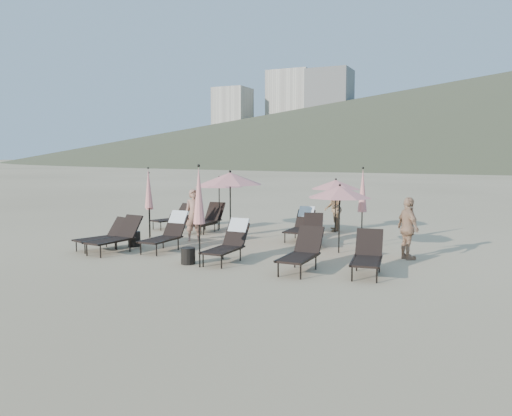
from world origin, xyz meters
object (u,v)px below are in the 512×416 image
at_px(lounger_4, 302,252).
at_px(lounger_5, 367,255).
at_px(lounger_1, 116,236).
at_px(side_table_0, 134,239).
at_px(lounger_8, 206,221).
at_px(umbrella_closed_1, 363,191).
at_px(beachgoer_a, 194,215).
at_px(umbrella_closed_0, 199,196).
at_px(lounger_9, 301,224).
at_px(umbrella_open_3, 336,185).
at_px(lounger_10, 312,231).
at_px(umbrella_closed_2, 149,192).
at_px(lounger_3, 229,242).
at_px(beachgoer_c, 408,228).
at_px(lounger_7, 208,218).
at_px(beachgoer_b, 333,208).
at_px(lounger_2, 167,232).
at_px(side_table_1, 188,256).
at_px(lounger_6, 173,217).
at_px(umbrella_open_0, 230,179).
at_px(umbrella_open_1, 340,192).
at_px(lounger_0, 103,235).
at_px(umbrella_open_2, 219,182).
at_px(umbrella_closed_3, 149,189).

height_order(lounger_4, lounger_5, lounger_4).
xyz_separation_m(lounger_1, side_table_0, (-0.12, 0.99, -0.25)).
bearing_deg(lounger_8, lounger_5, -28.71).
xyz_separation_m(umbrella_closed_1, beachgoer_a, (-5.39, -1.49, -0.88)).
bearing_deg(umbrella_closed_0, lounger_9, 80.23).
height_order(lounger_5, umbrella_open_3, umbrella_open_3).
bearing_deg(lounger_1, lounger_4, 6.55).
xyz_separation_m(lounger_10, umbrella_closed_1, (1.45, 0.70, 1.30)).
bearing_deg(umbrella_closed_0, umbrella_closed_2, 140.23).
relative_size(lounger_3, beachgoer_c, 1.03).
bearing_deg(side_table_0, lounger_3, -10.66).
bearing_deg(lounger_7, lounger_4, -42.46).
relative_size(beachgoer_b, beachgoer_c, 1.03).
xyz_separation_m(umbrella_closed_0, umbrella_closed_2, (-4.15, 3.45, -0.24)).
bearing_deg(lounger_2, lounger_10, 35.49).
relative_size(side_table_1, beachgoer_b, 0.24).
relative_size(lounger_9, side_table_0, 3.72).
height_order(lounger_1, side_table_1, lounger_1).
bearing_deg(umbrella_open_3, lounger_10, -88.79).
distance_m(lounger_1, beachgoer_b, 8.31).
relative_size(lounger_6, beachgoer_c, 1.02).
distance_m(umbrella_open_0, side_table_0, 3.66).
distance_m(lounger_8, lounger_10, 4.61).
bearing_deg(lounger_5, beachgoer_c, 66.21).
xyz_separation_m(lounger_4, lounger_8, (-5.44, 4.54, -0.08)).
relative_size(umbrella_closed_0, beachgoer_b, 1.48).
distance_m(lounger_9, umbrella_open_0, 2.93).
height_order(lounger_1, umbrella_open_1, umbrella_open_1).
bearing_deg(lounger_5, beachgoer_b, 104.86).
bearing_deg(umbrella_closed_2, umbrella_closed_1, 12.19).
height_order(lounger_0, lounger_3, lounger_3).
bearing_deg(umbrella_open_2, lounger_1, -95.55).
distance_m(umbrella_closed_1, beachgoer_a, 5.66).
distance_m(lounger_1, lounger_5, 7.43).
bearing_deg(lounger_2, lounger_0, -159.29).
bearing_deg(umbrella_closed_3, lounger_10, 10.11).
height_order(umbrella_open_2, umbrella_closed_1, umbrella_closed_1).
bearing_deg(umbrella_closed_3, lounger_9, 21.19).
height_order(lounger_0, umbrella_closed_0, umbrella_closed_0).
bearing_deg(lounger_2, lounger_6, 122.15).
xyz_separation_m(lounger_1, umbrella_open_2, (0.52, 5.39, 1.36)).
bearing_deg(lounger_6, side_table_1, -32.96).
xyz_separation_m(lounger_1, beachgoer_a, (0.99, 2.80, 0.39)).
distance_m(umbrella_open_0, umbrella_open_3, 4.35).
bearing_deg(lounger_3, umbrella_closed_1, 55.72).
height_order(umbrella_open_3, umbrella_closed_3, umbrella_closed_3).
xyz_separation_m(lounger_2, lounger_7, (-0.85, 3.89, -0.05)).
bearing_deg(beachgoer_c, lounger_1, 71.29).
bearing_deg(umbrella_open_0, umbrella_closed_3, -170.43).
bearing_deg(lounger_2, lounger_8, 102.09).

